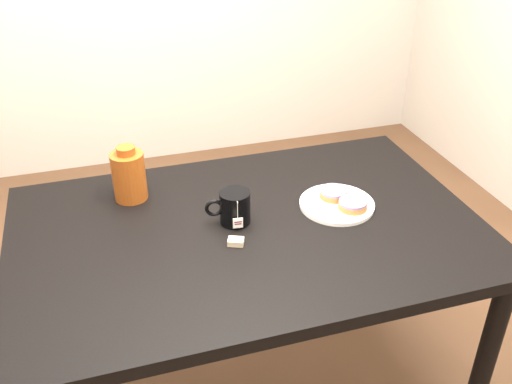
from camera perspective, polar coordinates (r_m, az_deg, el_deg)
table at (r=1.76m, az=-0.81°, el=-5.69°), size 1.40×0.90×0.75m
plate at (r=1.82m, az=8.09°, el=-1.16°), size 0.24×0.24×0.02m
bagel_back at (r=1.84m, az=7.75°, el=-0.13°), size 0.09×0.09×0.03m
bagel_front at (r=1.79m, az=9.65°, el=-1.25°), size 0.11×0.11×0.03m
mug at (r=1.71m, az=-2.20°, el=-1.52°), size 0.14×0.10×0.10m
teabag_pouch at (r=1.63m, az=-2.03°, el=-4.99°), size 0.05×0.05×0.02m
bagel_package at (r=1.85m, az=-12.59°, el=1.65°), size 0.13×0.13×0.18m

